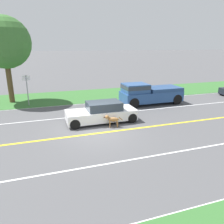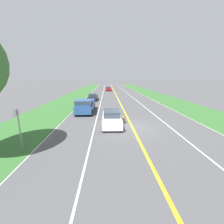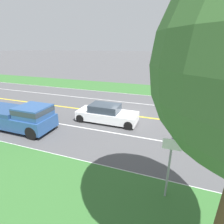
# 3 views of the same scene
# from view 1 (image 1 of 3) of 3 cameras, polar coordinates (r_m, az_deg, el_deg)

# --- Properties ---
(ground_plane) EXTENTS (400.00, 400.00, 0.00)m
(ground_plane) POSITION_cam_1_polar(r_m,az_deg,el_deg) (13.00, -3.72, -5.57)
(ground_plane) COLOR #4C4C4F
(centre_divider_line) EXTENTS (0.18, 160.00, 0.01)m
(centre_divider_line) POSITION_cam_1_polar(r_m,az_deg,el_deg) (12.99, -3.72, -5.55)
(centre_divider_line) COLOR yellow
(centre_divider_line) RESTS_ON ground
(lane_edge_line_right) EXTENTS (0.14, 160.00, 0.01)m
(lane_edge_line_right) POSITION_cam_1_polar(r_m,az_deg,el_deg) (19.51, -9.01, 2.03)
(lane_edge_line_right) COLOR white
(lane_edge_line_right) RESTS_ON ground
(lane_edge_line_left) EXTENTS (0.14, 160.00, 0.01)m
(lane_edge_line_left) POSITION_cam_1_polar(r_m,az_deg,el_deg) (7.43, 11.85, -25.57)
(lane_edge_line_left) COLOR white
(lane_edge_line_left) RESTS_ON ground
(lane_dash_same_dir) EXTENTS (0.10, 160.00, 0.01)m
(lane_dash_same_dir) POSITION_cam_1_polar(r_m,az_deg,el_deg) (16.20, -6.90, -1.00)
(lane_dash_same_dir) COLOR white
(lane_dash_same_dir) RESTS_ON ground
(lane_dash_oncoming) EXTENTS (0.10, 160.00, 0.01)m
(lane_dash_oncoming) POSITION_cam_1_polar(r_m,az_deg,el_deg) (9.99, 1.58, -12.91)
(lane_dash_oncoming) COLOR white
(lane_dash_oncoming) RESTS_ON ground
(grass_verge_right) EXTENTS (6.00, 160.00, 0.03)m
(grass_verge_right) POSITION_cam_1_polar(r_m,az_deg,el_deg) (22.39, -10.32, 3.94)
(grass_verge_right) COLOR #33662D
(grass_verge_right) RESTS_ON ground
(ego_car) EXTENTS (1.81, 4.66, 1.39)m
(ego_car) POSITION_cam_1_polar(r_m,az_deg,el_deg) (14.68, -2.65, -0.18)
(ego_car) COLOR white
(ego_car) RESTS_ON ground
(dog) EXTENTS (0.43, 1.19, 0.83)m
(dog) POSITION_cam_1_polar(r_m,az_deg,el_deg) (13.74, 0.01, -1.96)
(dog) COLOR olive
(dog) RESTS_ON ground
(pickup_truck) EXTENTS (2.08, 5.35, 1.86)m
(pickup_truck) POSITION_cam_1_polar(r_m,az_deg,el_deg) (19.46, 9.59, 4.86)
(pickup_truck) COLOR #284C84
(pickup_truck) RESTS_ON ground
(roadside_tree_right_near) EXTENTS (4.40, 4.40, 7.42)m
(roadside_tree_right_near) POSITION_cam_1_polar(r_m,az_deg,el_deg) (21.34, -26.31, 15.92)
(roadside_tree_right_near) COLOR brown
(roadside_tree_right_near) RESTS_ON ground
(street_sign) EXTENTS (0.11, 0.64, 2.63)m
(street_sign) POSITION_cam_1_polar(r_m,az_deg,el_deg) (19.82, -21.33, 6.18)
(street_sign) COLOR gray
(street_sign) RESTS_ON ground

